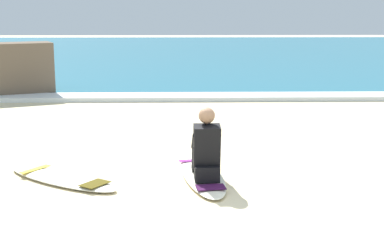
# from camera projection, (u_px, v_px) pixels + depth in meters

# --- Properties ---
(ground_plane) EXTENTS (80.00, 80.00, 0.00)m
(ground_plane) POSITION_uv_depth(u_px,v_px,m) (187.00, 192.00, 6.95)
(ground_plane) COLOR beige
(sea) EXTENTS (80.00, 28.00, 0.10)m
(sea) POSITION_uv_depth(u_px,v_px,m) (181.00, 53.00, 27.40)
(sea) COLOR teal
(sea) RESTS_ON ground
(breaking_foam) EXTENTS (80.00, 0.90, 0.11)m
(breaking_foam) POSITION_uv_depth(u_px,v_px,m) (183.00, 97.00, 13.97)
(breaking_foam) COLOR white
(breaking_foam) RESTS_ON ground
(surfboard_main) EXTENTS (0.78, 2.12, 0.08)m
(surfboard_main) POSITION_uv_depth(u_px,v_px,m) (202.00, 174.00, 7.55)
(surfboard_main) COLOR #EFE5C6
(surfboard_main) RESTS_ON ground
(surfer_seated) EXTENTS (0.38, 0.71, 0.95)m
(surfer_seated) POSITION_uv_depth(u_px,v_px,m) (206.00, 151.00, 7.22)
(surfer_seated) COLOR black
(surfer_seated) RESTS_ON surfboard_main
(surfboard_spare_near) EXTENTS (1.84, 1.53, 0.08)m
(surfboard_spare_near) POSITION_uv_depth(u_px,v_px,m) (62.00, 178.00, 7.38)
(surfboard_spare_near) COLOR #EFE5C6
(surfboard_spare_near) RESTS_ON ground
(rock_outcrop_distant) EXTENTS (2.65, 2.49, 1.38)m
(rock_outcrop_distant) POSITION_uv_depth(u_px,v_px,m) (6.00, 74.00, 14.91)
(rock_outcrop_distant) COLOR brown
(rock_outcrop_distant) RESTS_ON ground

